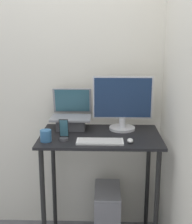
{
  "coord_description": "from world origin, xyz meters",
  "views": [
    {
      "loc": [
        0.03,
        -1.96,
        1.71
      ],
      "look_at": [
        -0.03,
        0.29,
        1.15
      ],
      "focal_mm": 50.0,
      "sensor_mm": 36.0,
      "label": 1
    }
  ],
  "objects_px": {
    "keyboard": "(100,141)",
    "mouse": "(130,141)",
    "laptop": "(71,118)",
    "computer_tower": "(107,216)",
    "monitor": "(123,105)",
    "cell_phone": "(64,133)"
  },
  "relations": [
    {
      "from": "laptop",
      "to": "computer_tower",
      "type": "height_order",
      "value": "laptop"
    },
    {
      "from": "keyboard",
      "to": "mouse",
      "type": "distance_m",
      "value": 0.22
    },
    {
      "from": "keyboard",
      "to": "mouse",
      "type": "bearing_deg",
      "value": 0.47
    },
    {
      "from": "laptop",
      "to": "computer_tower",
      "type": "bearing_deg",
      "value": -21.31
    },
    {
      "from": "computer_tower",
      "to": "keyboard",
      "type": "bearing_deg",
      "value": -105.91
    },
    {
      "from": "monitor",
      "to": "computer_tower",
      "type": "height_order",
      "value": "monitor"
    },
    {
      "from": "laptop",
      "to": "keyboard",
      "type": "bearing_deg",
      "value": -55.02
    },
    {
      "from": "monitor",
      "to": "cell_phone",
      "type": "xyz_separation_m",
      "value": [
        -0.43,
        -0.28,
        -0.15
      ]
    },
    {
      "from": "laptop",
      "to": "computer_tower",
      "type": "distance_m",
      "value": 0.87
    },
    {
      "from": "mouse",
      "to": "cell_phone",
      "type": "bearing_deg",
      "value": 175.15
    },
    {
      "from": "monitor",
      "to": "cell_phone",
      "type": "relative_size",
      "value": 2.98
    },
    {
      "from": "laptop",
      "to": "monitor",
      "type": "bearing_deg",
      "value": -2.37
    },
    {
      "from": "cell_phone",
      "to": "computer_tower",
      "type": "height_order",
      "value": "cell_phone"
    },
    {
      "from": "laptop",
      "to": "cell_phone",
      "type": "relative_size",
      "value": 2.01
    },
    {
      "from": "laptop",
      "to": "cell_phone",
      "type": "distance_m",
      "value": 0.3
    },
    {
      "from": "monitor",
      "to": "keyboard",
      "type": "relative_size",
      "value": 1.42
    },
    {
      "from": "laptop",
      "to": "keyboard",
      "type": "relative_size",
      "value": 0.96
    },
    {
      "from": "laptop",
      "to": "mouse",
      "type": "bearing_deg",
      "value": -36.5
    },
    {
      "from": "laptop",
      "to": "monitor",
      "type": "distance_m",
      "value": 0.43
    },
    {
      "from": "monitor",
      "to": "cell_phone",
      "type": "bearing_deg",
      "value": -147.37
    },
    {
      "from": "mouse",
      "to": "computer_tower",
      "type": "bearing_deg",
      "value": 125.22
    },
    {
      "from": "cell_phone",
      "to": "monitor",
      "type": "bearing_deg",
      "value": 32.63
    }
  ]
}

